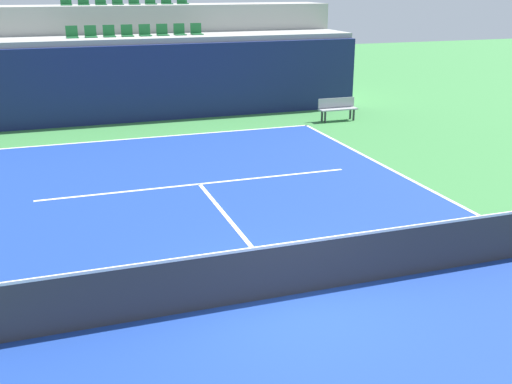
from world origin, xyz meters
TOP-DOWN VIEW (x-y plane):
  - ground_plane at (0.00, 0.00)m, footprint 80.00×80.00m
  - court_surface at (0.00, 0.00)m, footprint 11.00×24.00m
  - baseline_far at (0.00, 11.95)m, footprint 11.00×0.10m
  - service_line_far at (0.00, 6.40)m, footprint 8.26×0.10m
  - centre_service_line at (0.00, 3.20)m, footprint 0.10×6.40m
  - back_wall at (0.00, 14.70)m, footprint 17.35×0.30m
  - stands_tier_lower at (0.00, 16.05)m, footprint 17.35×2.40m
  - stands_tier_upper at (0.00, 18.45)m, footprint 17.35×2.40m
  - seating_row_lower at (0.00, 16.15)m, footprint 5.24×0.44m
  - seating_row_upper at (0.00, 18.55)m, footprint 5.24×0.44m
  - tennis_net at (0.00, 0.00)m, footprint 11.08×0.08m
  - player_bench at (6.92, 12.41)m, footprint 1.50×0.40m

SIDE VIEW (x-z plane):
  - ground_plane at x=0.00m, z-range 0.00..0.00m
  - court_surface at x=0.00m, z-range 0.00..0.01m
  - baseline_far at x=0.00m, z-range 0.01..0.01m
  - service_line_far at x=0.00m, z-range 0.01..0.01m
  - centre_service_line at x=0.00m, z-range 0.01..0.01m
  - player_bench at x=6.92m, z-range 0.08..0.93m
  - tennis_net at x=0.00m, z-range -0.03..1.04m
  - back_wall at x=0.00m, z-range 0.00..2.84m
  - stands_tier_lower at x=0.00m, z-range 0.00..3.05m
  - stands_tier_upper at x=0.00m, z-range 0.00..4.15m
  - seating_row_lower at x=0.00m, z-range 2.96..3.40m
  - seating_row_upper at x=0.00m, z-range 4.05..4.49m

